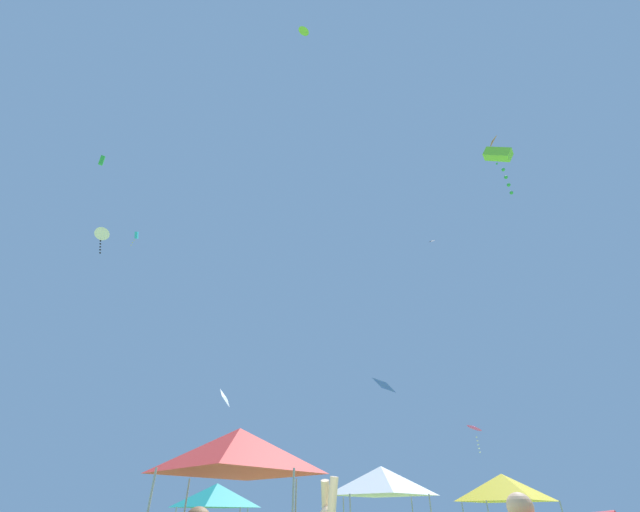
{
  "coord_description": "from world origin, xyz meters",
  "views": [
    {
      "loc": [
        -0.18,
        -5.24,
        1.66
      ],
      "look_at": [
        0.46,
        14.9,
        14.79
      ],
      "focal_mm": 22.49,
      "sensor_mm": 36.0,
      "label": 1
    }
  ],
  "objects_px": {
    "kite_orange_diamond": "(492,143)",
    "kite_magenta_delta": "(475,428)",
    "canopy_tent_white": "(382,481)",
    "canopy_tent_teal": "(216,495)",
    "kite_white_delta": "(102,234)",
    "canopy_tent_yellow": "(504,487)",
    "kite_cyan_box": "(136,235)",
    "kite_lime_box": "(498,156)",
    "kite_blue_diamond": "(385,384)",
    "canopy_tent_red": "(238,450)",
    "kite_lime_delta": "(304,31)",
    "kite_green_box": "(102,160)",
    "kite_black_diamond": "(432,241)",
    "kite_white_diamond": "(226,398)"
  },
  "relations": [
    {
      "from": "kite_cyan_box",
      "to": "kite_lime_delta",
      "type": "xyz_separation_m",
      "value": [
        16.99,
        -20.84,
        0.14
      ]
    },
    {
      "from": "kite_black_diamond",
      "to": "kite_lime_delta",
      "type": "distance_m",
      "value": 24.35
    },
    {
      "from": "kite_magenta_delta",
      "to": "canopy_tent_white",
      "type": "bearing_deg",
      "value": -126.17
    },
    {
      "from": "kite_white_delta",
      "to": "kite_white_diamond",
      "type": "bearing_deg",
      "value": 23.4
    },
    {
      "from": "kite_lime_box",
      "to": "kite_lime_delta",
      "type": "bearing_deg",
      "value": -169.55
    },
    {
      "from": "canopy_tent_white",
      "to": "canopy_tent_teal",
      "type": "xyz_separation_m",
      "value": [
        -6.55,
        1.12,
        -0.46
      ]
    },
    {
      "from": "kite_lime_box",
      "to": "kite_green_box",
      "type": "xyz_separation_m",
      "value": [
        -21.85,
        2.22,
        1.26
      ]
    },
    {
      "from": "canopy_tent_red",
      "to": "kite_blue_diamond",
      "type": "relative_size",
      "value": 2.47
    },
    {
      "from": "canopy_tent_teal",
      "to": "kite_white_delta",
      "type": "height_order",
      "value": "kite_white_delta"
    },
    {
      "from": "canopy_tent_red",
      "to": "kite_blue_diamond",
      "type": "xyz_separation_m",
      "value": [
        7.99,
        20.1,
        7.3
      ]
    },
    {
      "from": "canopy_tent_yellow",
      "to": "kite_magenta_delta",
      "type": "bearing_deg",
      "value": 71.05
    },
    {
      "from": "canopy_tent_teal",
      "to": "kite_white_delta",
      "type": "xyz_separation_m",
      "value": [
        -14.07,
        9.22,
        19.39
      ]
    },
    {
      "from": "kite_lime_box",
      "to": "kite_blue_diamond",
      "type": "xyz_separation_m",
      "value": [
        -3.66,
        17.57,
        -7.1
      ]
    },
    {
      "from": "canopy_tent_red",
      "to": "kite_white_delta",
      "type": "distance_m",
      "value": 29.31
    },
    {
      "from": "canopy_tent_red",
      "to": "kite_white_delta",
      "type": "xyz_separation_m",
      "value": [
        -15.83,
        16.18,
        18.62
      ]
    },
    {
      "from": "kite_cyan_box",
      "to": "kite_magenta_delta",
      "type": "xyz_separation_m",
      "value": [
        29.38,
        -3.48,
        -18.62
      ]
    },
    {
      "from": "kite_black_diamond",
      "to": "canopy_tent_white",
      "type": "bearing_deg",
      "value": -121.84
    },
    {
      "from": "kite_lime_box",
      "to": "kite_lime_delta",
      "type": "relative_size",
      "value": 3.39
    },
    {
      "from": "kite_orange_diamond",
      "to": "kite_magenta_delta",
      "type": "distance_m",
      "value": 19.6
    },
    {
      "from": "canopy_tent_white",
      "to": "kite_cyan_box",
      "type": "relative_size",
      "value": 2.04
    },
    {
      "from": "canopy_tent_yellow",
      "to": "kite_black_diamond",
      "type": "height_order",
      "value": "kite_black_diamond"
    },
    {
      "from": "canopy_tent_yellow",
      "to": "kite_green_box",
      "type": "relative_size",
      "value": 5.22
    },
    {
      "from": "kite_orange_diamond",
      "to": "canopy_tent_white",
      "type": "bearing_deg",
      "value": 178.25
    },
    {
      "from": "canopy_tent_yellow",
      "to": "canopy_tent_red",
      "type": "bearing_deg",
      "value": -150.43
    },
    {
      "from": "kite_lime_box",
      "to": "kite_orange_diamond",
      "type": "bearing_deg",
      "value": 57.22
    },
    {
      "from": "kite_orange_diamond",
      "to": "kite_magenta_delta",
      "type": "bearing_deg",
      "value": 89.71
    },
    {
      "from": "kite_green_box",
      "to": "kite_blue_diamond",
      "type": "bearing_deg",
      "value": 40.17
    },
    {
      "from": "kite_white_delta",
      "to": "canopy_tent_teal",
      "type": "bearing_deg",
      "value": -33.24
    },
    {
      "from": "canopy_tent_white",
      "to": "kite_lime_box",
      "type": "bearing_deg",
      "value": -25.65
    },
    {
      "from": "kite_cyan_box",
      "to": "kite_black_diamond",
      "type": "bearing_deg",
      "value": -0.54
    },
    {
      "from": "kite_black_diamond",
      "to": "kite_white_delta",
      "type": "distance_m",
      "value": 30.76
    },
    {
      "from": "kite_lime_box",
      "to": "kite_cyan_box",
      "type": "xyz_separation_m",
      "value": [
        -27.37,
        18.92,
        7.95
      ]
    },
    {
      "from": "kite_black_diamond",
      "to": "kite_blue_diamond",
      "type": "distance_m",
      "value": 16.17
    },
    {
      "from": "kite_lime_box",
      "to": "kite_magenta_delta",
      "type": "bearing_deg",
      "value": 82.57
    },
    {
      "from": "canopy_tent_white",
      "to": "kite_magenta_delta",
      "type": "distance_m",
      "value": 15.58
    },
    {
      "from": "kite_magenta_delta",
      "to": "kite_orange_diamond",
      "type": "bearing_deg",
      "value": -90.29
    },
    {
      "from": "canopy_tent_teal",
      "to": "kite_blue_diamond",
      "type": "bearing_deg",
      "value": 53.44
    },
    {
      "from": "canopy_tent_yellow",
      "to": "kite_cyan_box",
      "type": "height_order",
      "value": "kite_cyan_box"
    },
    {
      "from": "kite_lime_delta",
      "to": "kite_green_box",
      "type": "xyz_separation_m",
      "value": [
        -11.46,
        4.14,
        -6.83
      ]
    },
    {
      "from": "kite_lime_box",
      "to": "kite_blue_diamond",
      "type": "height_order",
      "value": "kite_lime_box"
    },
    {
      "from": "canopy_tent_white",
      "to": "kite_white_diamond",
      "type": "height_order",
      "value": "kite_white_diamond"
    },
    {
      "from": "kite_white_diamond",
      "to": "canopy_tent_yellow",
      "type": "bearing_deg",
      "value": -48.61
    },
    {
      "from": "canopy_tent_yellow",
      "to": "kite_cyan_box",
      "type": "distance_m",
      "value": 37.59
    },
    {
      "from": "kite_cyan_box",
      "to": "kite_orange_diamond",
      "type": "relative_size",
      "value": 0.73
    },
    {
      "from": "canopy_tent_white",
      "to": "kite_orange_diamond",
      "type": "bearing_deg",
      "value": -1.75
    },
    {
      "from": "kite_cyan_box",
      "to": "canopy_tent_yellow",
      "type": "bearing_deg",
      "value": -32.88
    },
    {
      "from": "kite_blue_diamond",
      "to": "canopy_tent_red",
      "type": "bearing_deg",
      "value": -111.68
    },
    {
      "from": "canopy_tent_white",
      "to": "kite_white_delta",
      "type": "distance_m",
      "value": 29.85
    },
    {
      "from": "canopy_tent_teal",
      "to": "kite_magenta_delta",
      "type": "distance_m",
      "value": 19.49
    },
    {
      "from": "kite_white_diamond",
      "to": "canopy_tent_red",
      "type": "bearing_deg",
      "value": -77.73
    }
  ]
}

